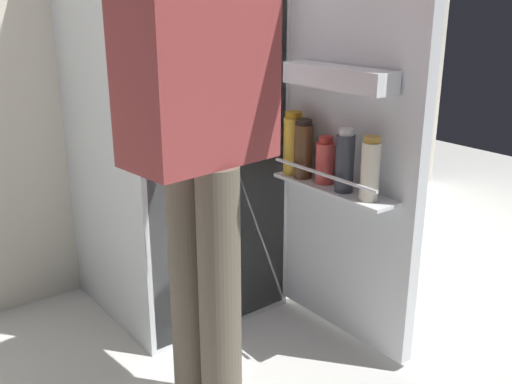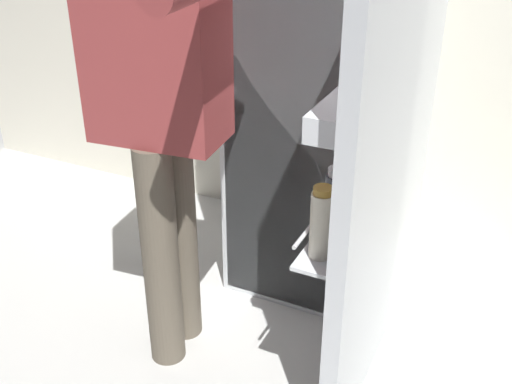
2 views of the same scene
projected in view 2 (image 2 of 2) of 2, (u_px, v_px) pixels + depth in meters
ground_plane at (268, 349)px, 2.22m from camera, size 6.52×6.52×0.00m
refrigerator at (336, 92)px, 2.25m from camera, size 0.68×1.26×1.61m
person at (161, 89)px, 1.80m from camera, size 0.56×0.67×1.61m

